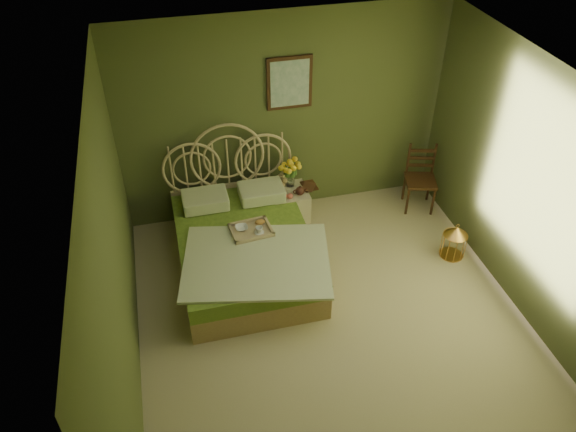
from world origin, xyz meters
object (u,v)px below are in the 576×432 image
object	(u,v)px
birdcage	(454,242)
nightstand	(289,200)
chair	(419,173)
bed	(244,246)

from	to	relation	value
birdcage	nightstand	bearing A→B (deg)	147.65
chair	birdcage	bearing A→B (deg)	-74.25
bed	birdcage	xyz separation A→B (m)	(2.44, -0.42, -0.09)
bed	chair	bearing A→B (deg)	15.03
nightstand	birdcage	bearing A→B (deg)	-32.35
nightstand	bed	bearing A→B (deg)	-136.08
chair	birdcage	size ratio (longest dim) A/B	2.04
chair	birdcage	distance (m)	1.11
chair	bed	bearing A→B (deg)	-149.22
bed	chair	xyz separation A→B (m)	(2.44, 0.65, 0.18)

